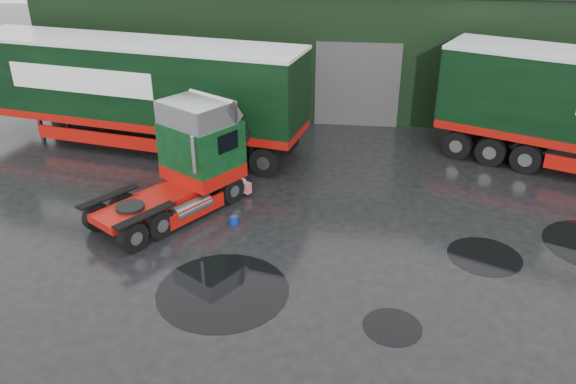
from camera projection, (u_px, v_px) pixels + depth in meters
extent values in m
plane|color=black|center=(272.00, 293.00, 15.44)|extent=(100.00, 100.00, 0.00)
cube|color=black|center=(360.00, 38.00, 31.61)|extent=(32.00, 12.00, 6.00)
cylinder|color=navy|center=(234.00, 220.00, 18.79)|extent=(0.34, 0.34, 0.27)
cylinder|color=black|center=(223.00, 290.00, 15.52)|extent=(3.69, 3.69, 0.01)
cylinder|color=black|center=(484.00, 256.00, 17.07)|extent=(2.23, 2.23, 0.01)
cylinder|color=black|center=(392.00, 327.00, 14.16)|extent=(1.51, 1.51, 0.01)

